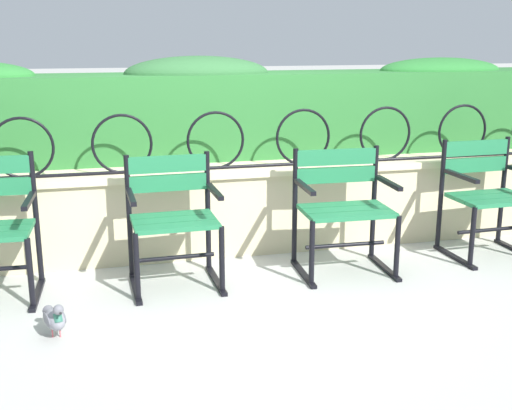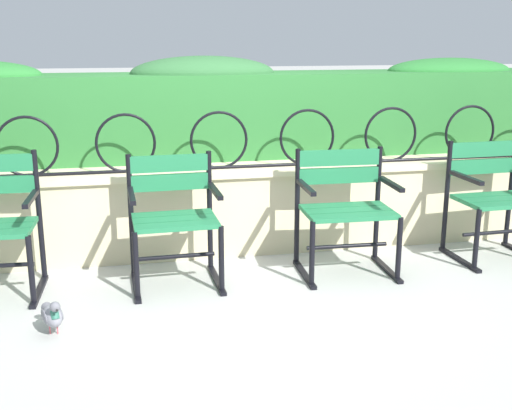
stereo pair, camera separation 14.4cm
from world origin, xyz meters
TOP-DOWN VIEW (x-y plane):
  - ground_plane at (0.00, 0.00)m, footprint 60.00×60.00m
  - stone_wall at (0.00, 0.86)m, footprint 6.96×0.41m
  - iron_arch_fence at (-0.11, 0.78)m, footprint 6.43×0.02m
  - hedge_row at (-0.01, 1.34)m, footprint 6.82×0.61m
  - park_chair_centre_left at (-0.51, 0.30)m, footprint 0.58×0.54m
  - park_chair_centre_right at (0.66, 0.28)m, footprint 0.65×0.54m
  - park_chair_rightmost at (1.81, 0.36)m, footprint 0.60×0.54m
  - pigeon_near_chairs at (-1.23, -0.35)m, footprint 0.15×0.29m

SIDE VIEW (x-z plane):
  - ground_plane at x=0.00m, z-range 0.00..0.00m
  - pigeon_near_chairs at x=-1.23m, z-range 0.00..0.22m
  - stone_wall at x=0.00m, z-range 0.00..0.65m
  - park_chair_centre_left at x=-0.51m, z-range 0.04..0.88m
  - park_chair_rightmost at x=1.81m, z-range 0.04..0.88m
  - park_chair_centre_right at x=0.66m, z-range 0.04..0.88m
  - iron_arch_fence at x=-0.11m, z-range 0.63..1.05m
  - hedge_row at x=-0.01m, z-range 0.63..1.41m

